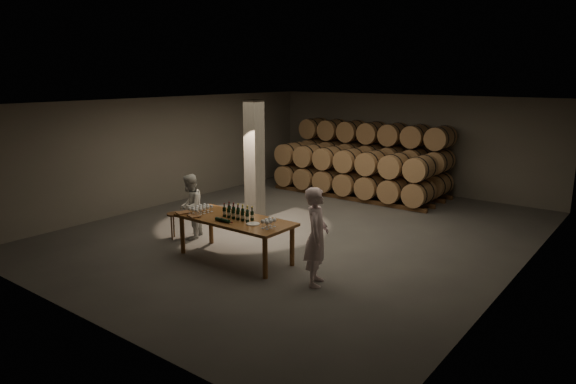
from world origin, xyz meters
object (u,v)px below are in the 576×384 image
Objects in this scene: stool at (175,218)px; person_woman at (190,207)px; bottle_cluster at (238,214)px; person_man at (316,237)px; tasting_table at (235,223)px; notebook_near at (194,216)px; plate at (253,224)px.

person_woman is (0.27, 0.26, 0.27)m from stool.
bottle_cluster is 0.39× the size of person_man.
person_man is 3.99m from person_woman.
bottle_cluster reaches higher than stool.
tasting_table is 9.65× the size of notebook_near.
person_man is at bearing -2.45° from bottle_cluster.
notebook_near is 0.14× the size of person_man.
tasting_table is at bearing 171.25° from plate.
person_woman is at bearing 161.50° from notebook_near.
stool is (-2.18, 0.13, -0.50)m from bottle_cluster.
bottle_cluster is at bearing 49.65° from person_woman.
bottle_cluster is (0.07, 0.03, 0.21)m from tasting_table.
tasting_table is at bearing 61.84° from person_man.
person_woman is (-2.43, 0.51, -0.13)m from plate.
notebook_near is at bearing -151.55° from bottle_cluster.
plate reaches higher than stool.
notebook_near is 2.91m from person_man.
person_man is at bearing 1.24° from plate.
person_woman is (-1.91, 0.39, -0.23)m from bottle_cluster.
notebook_near reaches higher than stool.
plate is (0.58, -0.09, 0.11)m from tasting_table.
plate is at bearing -13.07° from bottle_cluster.
bottle_cluster is 2.62× the size of plate.
notebook_near is (-1.37, -0.34, 0.01)m from plate.
plate is at bearing -5.25° from stool.
person_woman is at bearing 168.50° from bottle_cluster.
stool is at bearing 175.73° from tasting_table.
person_woman is at bearing 167.20° from tasting_table.
plate is 0.18× the size of person_woman.
tasting_table is at bearing 48.67° from notebook_near.
notebook_near is 0.43× the size of stool.
person_woman is (-3.96, 0.48, -0.15)m from person_man.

